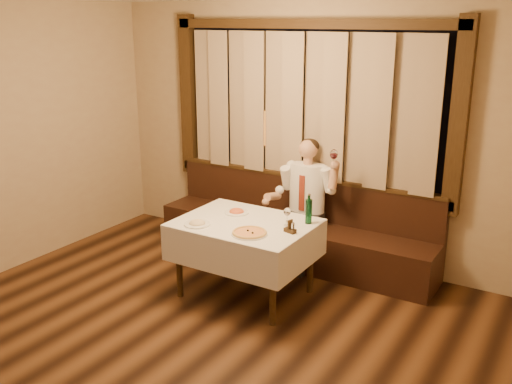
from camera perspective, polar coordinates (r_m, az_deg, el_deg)
The scene contains 10 objects.
room at distance 4.62m, azimuth -6.02°, elevation 3.05°, with size 5.01×6.01×2.81m.
banquette at distance 6.40m, azimuth 3.86°, elevation -4.07°, with size 3.20×0.61×0.94m.
dining_table at distance 5.45m, azimuth -1.10°, elevation -4.04°, with size 1.27×0.97×0.76m.
pizza at distance 5.10m, azimuth -0.66°, elevation -4.10°, with size 0.33×0.33×0.03m.
pasta_red at distance 5.64m, azimuth -1.96°, elevation -1.80°, with size 0.24×0.24×0.08m.
pasta_cream at distance 5.35m, azimuth -5.91°, elevation -2.95°, with size 0.25×0.25×0.08m.
green_bottle at distance 5.35m, azimuth 5.28°, elevation -1.89°, with size 0.06×0.06×0.29m.
table_wine_glass at distance 5.27m, azimuth 3.14°, elevation -2.05°, with size 0.07×0.07×0.18m.
cruet_caddy at distance 5.14m, azimuth 3.43°, elevation -3.61°, with size 0.12×0.08×0.12m.
seated_man at distance 6.09m, azimuth 4.88°, elevation -0.19°, with size 0.76×0.57×1.39m.
Camera 1 is at (2.74, -2.58, 2.61)m, focal length 40.00 mm.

